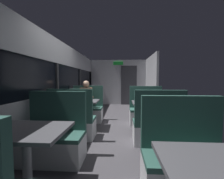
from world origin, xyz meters
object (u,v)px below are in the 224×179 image
at_px(bench_front_aisle_facing_entry, 185,165).
at_px(bench_rear_aisle_facing_end, 157,128).
at_px(dining_table_rear_aisle, 151,106).
at_px(bench_rear_aisle_facing_entry, 146,113).
at_px(bench_near_window_facing_entry, 54,140).
at_px(seated_passenger, 87,104).
at_px(dining_table_near_window, 26,138).
at_px(dining_table_mid_window, 81,104).
at_px(bench_mid_window_facing_entry, 87,111).
at_px(bench_mid_window_facing_end, 73,123).

height_order(bench_front_aisle_facing_entry, bench_rear_aisle_facing_end, same).
xyz_separation_m(dining_table_rear_aisle, bench_rear_aisle_facing_entry, (0.00, 0.70, -0.31)).
xyz_separation_m(bench_near_window_facing_entry, bench_rear_aisle_facing_end, (1.79, 0.73, 0.00)).
bearing_deg(bench_front_aisle_facing_entry, bench_rear_aisle_facing_entry, 90.00).
distance_m(dining_table_rear_aisle, seated_passenger, 1.97).
relative_size(dining_table_near_window, dining_table_mid_window, 1.00).
bearing_deg(bench_rear_aisle_facing_entry, bench_mid_window_facing_entry, 173.62).
xyz_separation_m(bench_rear_aisle_facing_end, seated_passenger, (-1.79, 1.53, 0.21)).
bearing_deg(dining_table_near_window, bench_mid_window_facing_entry, 90.00).
relative_size(dining_table_near_window, dining_table_rear_aisle, 1.00).
bearing_deg(dining_table_rear_aisle, dining_table_mid_window, 173.62).
xyz_separation_m(bench_near_window_facing_entry, bench_mid_window_facing_entry, (0.00, 2.32, 0.00)).
bearing_deg(bench_mid_window_facing_end, seated_passenger, 90.00).
height_order(bench_near_window_facing_entry, bench_front_aisle_facing_entry, same).
relative_size(dining_table_rear_aisle, seated_passenger, 0.71).
bearing_deg(bench_rear_aisle_facing_end, dining_table_rear_aisle, 90.00).
relative_size(bench_rear_aisle_facing_end, bench_rear_aisle_facing_entry, 1.00).
relative_size(bench_mid_window_facing_entry, seated_passenger, 0.87).
relative_size(bench_near_window_facing_entry, bench_rear_aisle_facing_entry, 1.00).
height_order(bench_front_aisle_facing_entry, seated_passenger, seated_passenger).
distance_m(bench_mid_window_facing_end, bench_front_aisle_facing_entry, 2.35).
height_order(bench_mid_window_facing_entry, bench_rear_aisle_facing_end, same).
bearing_deg(bench_mid_window_facing_end, dining_table_near_window, -90.00).
bearing_deg(bench_front_aisle_facing_entry, seated_passenger, 122.11).
height_order(dining_table_rear_aisle, seated_passenger, seated_passenger).
height_order(bench_mid_window_facing_end, bench_rear_aisle_facing_end, same).
bearing_deg(bench_mid_window_facing_entry, bench_rear_aisle_facing_entry, -6.38).
xyz_separation_m(dining_table_mid_window, bench_front_aisle_facing_entry, (1.79, -2.23, -0.31)).
xyz_separation_m(dining_table_near_window, bench_near_window_facing_entry, (0.00, 0.70, -0.31)).
relative_size(bench_near_window_facing_entry, bench_mid_window_facing_entry, 1.00).
height_order(dining_table_mid_window, bench_rear_aisle_facing_end, bench_rear_aisle_facing_end).
xyz_separation_m(bench_near_window_facing_entry, seated_passenger, (0.00, 2.25, 0.21)).
bearing_deg(seated_passenger, bench_rear_aisle_facing_end, -40.46).
bearing_deg(seated_passenger, bench_rear_aisle_facing_entry, -4.08).
relative_size(bench_near_window_facing_entry, bench_mid_window_facing_end, 1.00).
bearing_deg(bench_near_window_facing_entry, dining_table_mid_window, 90.00).
relative_size(dining_table_near_window, bench_mid_window_facing_entry, 0.82).
relative_size(bench_mid_window_facing_end, bench_mid_window_facing_entry, 1.00).
bearing_deg(dining_table_rear_aisle, bench_rear_aisle_facing_end, -90.00).
height_order(bench_mid_window_facing_entry, dining_table_rear_aisle, bench_mid_window_facing_entry).
xyz_separation_m(dining_table_mid_window, bench_rear_aisle_facing_entry, (1.79, 0.50, -0.31)).
distance_m(bench_near_window_facing_entry, bench_rear_aisle_facing_entry, 2.78).
distance_m(dining_table_near_window, bench_near_window_facing_entry, 0.77).
bearing_deg(dining_table_near_window, dining_table_rear_aisle, 49.89).
height_order(bench_rear_aisle_facing_end, seated_passenger, seated_passenger).
xyz_separation_m(dining_table_near_window, seated_passenger, (0.00, 2.95, -0.10)).
relative_size(bench_near_window_facing_entry, bench_rear_aisle_facing_end, 1.00).
height_order(bench_near_window_facing_entry, seated_passenger, seated_passenger).
bearing_deg(dining_table_mid_window, bench_rear_aisle_facing_entry, 15.59).
distance_m(dining_table_mid_window, seated_passenger, 0.64).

